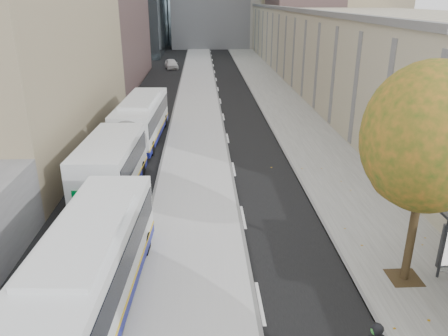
{
  "coord_description": "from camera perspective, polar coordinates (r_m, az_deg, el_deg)",
  "views": [
    {
      "loc": [
        -3.43,
        0.39,
        9.32
      ],
      "look_at": [
        -2.53,
        17.81,
        2.5
      ],
      "focal_mm": 35.0,
      "sensor_mm": 36.0,
      "label": 1
    }
  ],
  "objects": [
    {
      "name": "bus_platform",
      "position": [
        35.83,
        -3.58,
        6.35
      ],
      "size": [
        4.25,
        150.0,
        0.15
      ],
      "primitive_type": "cube",
      "color": "silver",
      "rests_on": "ground"
    },
    {
      "name": "sidewalk",
      "position": [
        36.62,
        9.12,
        6.39
      ],
      "size": [
        4.75,
        150.0,
        0.08
      ],
      "primitive_type": "cube",
      "color": "gray",
      "rests_on": "ground"
    },
    {
      "name": "building_tan",
      "position": [
        66.58,
        14.16,
        16.15
      ],
      "size": [
        18.0,
        92.0,
        8.0
      ],
      "primitive_type": "cube",
      "color": "gray",
      "rests_on": "ground"
    },
    {
      "name": "tree_c",
      "position": [
        15.0,
        25.19,
        3.55
      ],
      "size": [
        4.2,
        4.2,
        7.28
      ],
      "color": "#2E2212",
      "rests_on": "sidewalk"
    },
    {
      "name": "bus_far",
      "position": [
        27.23,
        -12.07,
        4.25
      ],
      "size": [
        3.28,
        16.94,
        2.81
      ],
      "rotation": [
        0.0,
        0.0,
        -0.05
      ],
      "color": "silver",
      "rests_on": "ground"
    },
    {
      "name": "distant_car",
      "position": [
        63.51,
        -6.88,
        13.37
      ],
      "size": [
        2.28,
        4.15,
        1.34
      ],
      "primitive_type": "imported",
      "rotation": [
        0.0,
        0.0,
        0.19
      ],
      "color": "white",
      "rests_on": "ground"
    }
  ]
}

